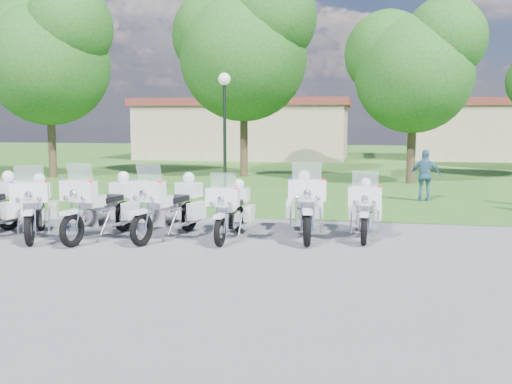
% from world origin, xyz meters
% --- Properties ---
extents(ground, '(100.00, 100.00, 0.00)m').
position_xyz_m(ground, '(0.00, 0.00, 0.00)').
color(ground, slate).
rests_on(ground, ground).
extents(grass_lawn, '(100.00, 48.00, 0.01)m').
position_xyz_m(grass_lawn, '(0.00, 27.00, 0.00)').
color(grass_lawn, '#33581B').
rests_on(grass_lawn, ground).
extents(motorcycle_1, '(1.45, 2.33, 1.67)m').
position_xyz_m(motorcycle_1, '(-4.99, -0.24, 0.70)').
color(motorcycle_1, black).
rests_on(motorcycle_1, ground).
extents(motorcycle_2, '(1.14, 2.57, 1.74)m').
position_xyz_m(motorcycle_2, '(-3.45, -0.06, 0.73)').
color(motorcycle_2, black).
rests_on(motorcycle_2, ground).
extents(motorcycle_3, '(1.25, 2.50, 1.71)m').
position_xyz_m(motorcycle_3, '(-1.99, 0.27, 0.72)').
color(motorcycle_3, black).
rests_on(motorcycle_3, ground).
extents(motorcycle_4, '(0.76, 2.28, 1.53)m').
position_xyz_m(motorcycle_4, '(-0.62, 0.44, 0.64)').
color(motorcycle_4, black).
rests_on(motorcycle_4, ground).
extents(motorcycle_5, '(1.07, 2.60, 1.75)m').
position_xyz_m(motorcycle_5, '(0.98, 0.90, 0.73)').
color(motorcycle_5, black).
rests_on(motorcycle_5, ground).
extents(motorcycle_6, '(0.77, 2.30, 1.55)m').
position_xyz_m(motorcycle_6, '(2.31, 1.13, 0.65)').
color(motorcycle_6, black).
rests_on(motorcycle_6, ground).
extents(lamp_post, '(0.44, 0.44, 4.30)m').
position_xyz_m(lamp_post, '(-2.66, 8.13, 3.23)').
color(lamp_post, black).
rests_on(lamp_post, ground).
extents(tree_0, '(6.44, 5.50, 8.59)m').
position_xyz_m(tree_0, '(-11.87, 12.25, 5.68)').
color(tree_0, '#38281C').
rests_on(tree_0, ground).
extents(tree_1, '(6.89, 5.88, 9.18)m').
position_xyz_m(tree_1, '(-3.35, 14.53, 6.08)').
color(tree_1, '#38281C').
rests_on(tree_1, ground).
extents(tree_2, '(5.61, 4.79, 7.48)m').
position_xyz_m(tree_2, '(4.15, 12.74, 4.95)').
color(tree_2, '#38281C').
rests_on(tree_2, ground).
extents(building_west, '(14.56, 8.32, 4.10)m').
position_xyz_m(building_west, '(-6.00, 28.00, 2.07)').
color(building_west, tan).
rests_on(building_west, ground).
extents(building_east, '(11.44, 7.28, 4.10)m').
position_xyz_m(building_east, '(11.00, 30.00, 2.07)').
color(building_east, tan).
rests_on(building_east, ground).
extents(bystander_c, '(0.99, 0.43, 1.68)m').
position_xyz_m(bystander_c, '(4.24, 7.29, 0.84)').
color(bystander_c, '#396889').
rests_on(bystander_c, ground).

